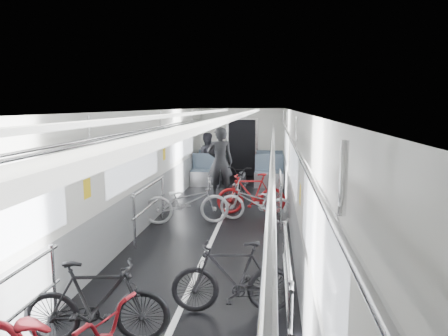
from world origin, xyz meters
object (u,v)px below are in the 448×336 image
Objects in this scene: bike_left_far at (187,202)px; person_seated at (206,157)px; bike_right_near at (233,277)px; bike_right_mid at (256,202)px; bike_aisle at (242,181)px; person_standing at (220,162)px; bike_right_far at (251,194)px; bike_left_mid at (97,303)px.

person_seated is (-0.38, 4.83, 0.33)m from bike_left_far.
bike_left_far is 1.21× the size of bike_right_near.
person_seated is (-1.73, 8.41, 0.36)m from bike_right_near.
bike_left_far is 1.50m from bike_right_mid.
bike_right_mid is 0.93× the size of bike_aisle.
person_standing reaches higher than person_seated.
bike_right_near is 0.94× the size of bike_right_far.
bike_left_mid reaches higher than bike_right_mid.
bike_right_far is at bearing -156.82° from bike_right_mid.
person_seated is (-1.84, 4.52, 0.38)m from bike_right_mid.
person_standing is (-0.61, 0.10, 0.50)m from bike_aisle.
bike_aisle is (0.98, 2.47, -0.01)m from bike_left_far.
bike_right_mid is at bearing -91.40° from bike_left_far.
bike_left_far is 2.64m from person_standing.
bike_left_far reaches higher than bike_aisle.
person_seated reaches higher than bike_left_mid.
bike_left_mid is 1.02× the size of bike_right_near.
bike_aisle is (-0.35, 1.56, -0.01)m from bike_right_far.
bike_right_near is at bearing -83.97° from bike_aisle.
bike_left_far is 1.61m from bike_right_far.
person_standing is at bearing -12.35° from bike_left_mid.
bike_left_mid is 5.47m from bike_right_far.
bike_right_far is (-0.02, 4.49, 0.03)m from bike_right_near.
person_seated is at bearing -81.20° from person_standing.
bike_right_far is at bearing 110.27° from person_standing.
bike_right_far is at bearing -74.88° from bike_aisle.
bike_right_mid is at bearing -26.53° from bike_left_mid.
bike_left_far reaches higher than bike_left_mid.
person_standing is (0.37, 6.97, 0.51)m from bike_left_mid.
bike_right_near is 0.84× the size of bike_aisle.
person_standing is (-1.09, 2.26, 0.53)m from bike_right_mid.
bike_right_near is 0.78× the size of person_standing.
bike_left_mid is 0.95× the size of person_seated.
bike_right_near is at bearing -67.93° from bike_left_mid.
person_seated reaches higher than bike_right_mid.
bike_left_mid is 9.25m from person_seated.
person_seated reaches higher than bike_left_far.
bike_left_mid is at bearing 85.58° from person_seated.
bike_right_far is 1.97m from person_standing.
bike_left_far is 0.94× the size of person_standing.
bike_right_near is 6.05m from bike_aisle.
bike_aisle is 2.75m from person_seated.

